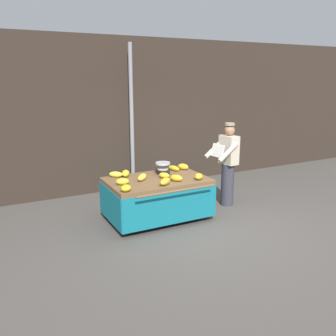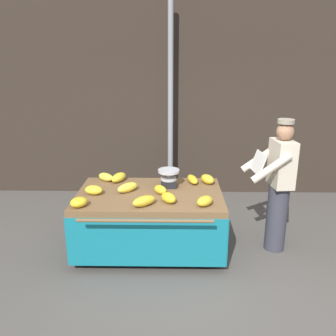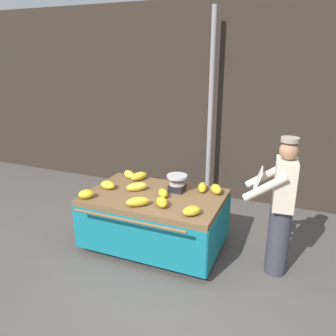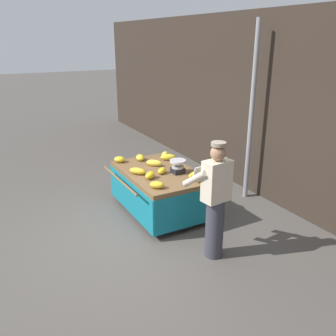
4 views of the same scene
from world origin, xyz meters
name	(u,v)px [view 3 (image 3 of 4)]	position (x,y,z in m)	size (l,w,h in m)	color
ground_plane	(173,288)	(0.00, 0.00, 0.00)	(60.00, 60.00, 0.00)	#514C47
back_wall	(235,105)	(0.00, 2.94, 1.74)	(16.00, 0.24, 3.48)	#332821
street_pole	(211,111)	(-0.33, 2.54, 1.66)	(0.09, 0.09, 3.32)	gray
banana_cart	(155,208)	(-0.58, 0.75, 0.58)	(1.85, 1.37, 0.78)	brown
weighing_scale	(177,183)	(-0.34, 0.98, 0.90)	(0.28, 0.28, 0.23)	black
banana_bunch_0	(202,187)	(-0.02, 1.13, 0.83)	(0.11, 0.29, 0.10)	gold
banana_bunch_1	(138,202)	(-0.61, 0.34, 0.84)	(0.13, 0.30, 0.12)	gold
banana_bunch_2	(192,211)	(0.08, 0.36, 0.84)	(0.15, 0.23, 0.11)	gold
banana_bunch_3	(216,189)	(0.18, 1.11, 0.85)	(0.14, 0.23, 0.12)	gold
banana_bunch_4	(86,194)	(-1.35, 0.30, 0.84)	(0.17, 0.20, 0.11)	gold
banana_bunch_5	(137,187)	(-0.86, 0.78, 0.84)	(0.11, 0.30, 0.12)	yellow
banana_bunch_6	(162,202)	(-0.33, 0.45, 0.84)	(0.14, 0.23, 0.12)	gold
banana_bunch_7	(163,193)	(-0.44, 0.73, 0.84)	(0.12, 0.21, 0.11)	gold
banana_bunch_8	(139,176)	(-1.03, 1.17, 0.84)	(0.14, 0.29, 0.12)	yellow
banana_bunch_9	(108,185)	(-1.27, 0.69, 0.84)	(0.16, 0.23, 0.11)	yellow
banana_bunch_10	(129,174)	(-1.21, 1.20, 0.84)	(0.13, 0.26, 0.11)	yellow
vendor_person	(281,207)	(1.04, 0.78, 0.87)	(0.61, 0.56, 1.71)	#383842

